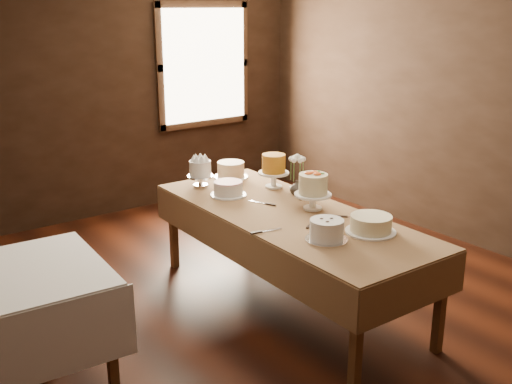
% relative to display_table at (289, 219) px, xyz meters
% --- Properties ---
extents(floor, '(5.00, 6.00, 0.01)m').
position_rel_display_table_xyz_m(floor, '(-0.24, -0.10, -0.71)').
color(floor, black).
rests_on(floor, ground).
extents(wall_back, '(5.00, 0.02, 2.80)m').
position_rel_display_table_xyz_m(wall_back, '(-0.24, 2.90, 0.69)').
color(wall_back, black).
rests_on(wall_back, ground).
extents(wall_right, '(0.02, 6.00, 2.80)m').
position_rel_display_table_xyz_m(wall_right, '(2.26, -0.10, 0.69)').
color(wall_right, black).
rests_on(wall_right, ground).
extents(window, '(1.10, 0.05, 1.30)m').
position_rel_display_table_xyz_m(window, '(1.06, 2.84, 0.89)').
color(window, '#FFEABF').
rests_on(window, wall_back).
extents(display_table, '(1.02, 2.50, 0.77)m').
position_rel_display_table_xyz_m(display_table, '(0.00, 0.00, 0.00)').
color(display_table, '#4D2E16').
rests_on(display_table, ground).
extents(side_table, '(1.01, 1.01, 0.81)m').
position_rel_display_table_xyz_m(side_table, '(-2.00, 0.04, -0.00)').
color(side_table, '#4D2E16').
rests_on(side_table, ground).
extents(cake_meringue, '(0.24, 0.24, 0.24)m').
position_rel_display_table_xyz_m(cake_meringue, '(-0.17, 1.00, 0.17)').
color(cake_meringue, silver).
rests_on(cake_meringue, display_table).
extents(cake_speckled, '(0.33, 0.33, 0.15)m').
position_rel_display_table_xyz_m(cake_speckled, '(0.20, 1.07, 0.13)').
color(cake_speckled, white).
rests_on(cake_speckled, display_table).
extents(cake_lattice, '(0.34, 0.34, 0.11)m').
position_rel_display_table_xyz_m(cake_lattice, '(-0.13, 0.63, 0.11)').
color(cake_lattice, white).
rests_on(cake_lattice, display_table).
extents(cake_caramel, '(0.27, 0.27, 0.31)m').
position_rel_display_table_xyz_m(cake_caramel, '(0.32, 0.59, 0.19)').
color(cake_caramel, white).
rests_on(cake_caramel, display_table).
extents(cake_flowers, '(0.29, 0.29, 0.29)m').
position_rel_display_table_xyz_m(cake_flowers, '(0.20, -0.05, 0.18)').
color(cake_flowers, white).
rests_on(cake_flowers, display_table).
extents(cake_swirl, '(0.32, 0.32, 0.15)m').
position_rel_display_table_xyz_m(cake_swirl, '(-0.16, -0.59, 0.13)').
color(cake_swirl, silver).
rests_on(cake_swirl, display_table).
extents(cake_cream, '(0.39, 0.39, 0.12)m').
position_rel_display_table_xyz_m(cake_cream, '(0.18, -0.67, 0.11)').
color(cake_cream, white).
rests_on(cake_cream, display_table).
extents(cake_server_a, '(0.23, 0.13, 0.01)m').
position_rel_display_table_xyz_m(cake_server_a, '(0.02, -0.27, 0.06)').
color(cake_server_a, silver).
rests_on(cake_server_a, display_table).
extents(cake_server_b, '(0.19, 0.19, 0.01)m').
position_rel_display_table_xyz_m(cake_server_b, '(0.33, -0.40, 0.06)').
color(cake_server_b, silver).
rests_on(cake_server_b, display_table).
extents(cake_server_c, '(0.10, 0.23, 0.01)m').
position_rel_display_table_xyz_m(cake_server_c, '(-0.04, 0.33, 0.06)').
color(cake_server_c, silver).
rests_on(cake_server_c, display_table).
extents(cake_server_d, '(0.12, 0.23, 0.01)m').
position_rel_display_table_xyz_m(cake_server_d, '(0.33, 0.32, 0.06)').
color(cake_server_d, silver).
rests_on(cake_server_d, display_table).
extents(cake_server_e, '(0.24, 0.07, 0.01)m').
position_rel_display_table_xyz_m(cake_server_e, '(-0.34, -0.22, 0.06)').
color(cake_server_e, silver).
rests_on(cake_server_e, display_table).
extents(flower_vase, '(0.13, 0.13, 0.13)m').
position_rel_display_table_xyz_m(flower_vase, '(0.34, 0.31, 0.12)').
color(flower_vase, '#2D2823').
rests_on(flower_vase, display_table).
extents(flower_bouquet, '(0.14, 0.14, 0.20)m').
position_rel_display_table_xyz_m(flower_bouquet, '(0.34, 0.31, 0.30)').
color(flower_bouquet, white).
rests_on(flower_bouquet, flower_vase).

